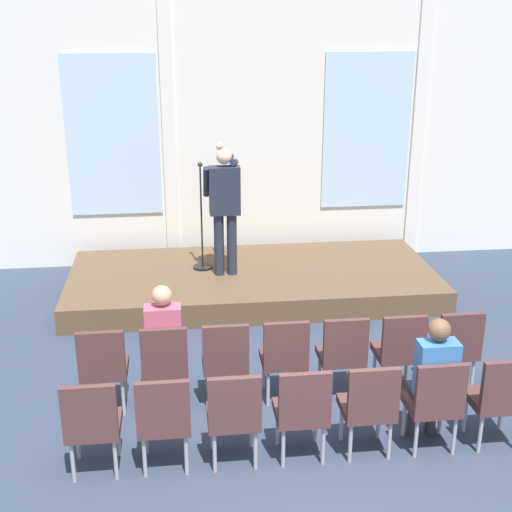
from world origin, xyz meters
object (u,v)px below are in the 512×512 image
(chair_r1_c2, at_px, (234,412))
(chair_r0_c5, at_px, (400,348))
(chair_r0_c1, at_px, (165,361))
(chair_r0_c2, at_px, (225,357))
(speaker, at_px, (225,202))
(audience_r0_c1, at_px, (164,339))
(chair_r1_c5, at_px, (435,399))
(audience_r1_c5, at_px, (433,376))
(chair_r0_c3, at_px, (284,354))
(chair_r0_c4, at_px, (343,351))
(chair_r0_c6, at_px, (456,345))
(mic_stand, at_px, (202,246))
(chair_r1_c0, at_px, (92,421))
(chair_r1_c4, at_px, (369,404))
(chair_r1_c6, at_px, (499,395))
(chair_r1_c3, at_px, (302,408))
(chair_r1_c1, at_px, (164,417))
(chair_r0_c0, at_px, (103,364))

(chair_r1_c2, bearing_deg, chair_r0_c5, 29.11)
(chair_r0_c1, distance_m, chair_r0_c2, 0.61)
(speaker, height_order, chair_r1_c2, speaker)
(chair_r0_c1, bearing_deg, speaker, 74.09)
(audience_r0_c1, height_order, chair_r1_c5, audience_r0_c1)
(speaker, bearing_deg, chair_r0_c2, -94.28)
(chair_r1_c5, distance_m, audience_r1_c5, 0.21)
(chair_r0_c3, height_order, chair_r0_c4, same)
(chair_r0_c1, xyz_separation_m, chair_r0_c3, (1.21, 0.00, 0.00))
(speaker, xyz_separation_m, chair_r0_c6, (2.21, -2.89, -0.84))
(chair_r0_c2, distance_m, chair_r1_c5, 2.08)
(mic_stand, relative_size, chair_r1_c5, 1.65)
(chair_r1_c2, height_order, chair_r1_c5, same)
(chair_r0_c6, bearing_deg, audience_r0_c1, 178.47)
(chair_r0_c4, relative_size, chair_r1_c5, 1.00)
(chair_r1_c0, height_order, chair_r1_c5, same)
(speaker, height_order, chair_r0_c4, speaker)
(chair_r1_c0, height_order, audience_r1_c5, audience_r1_c5)
(chair_r0_c1, relative_size, chair_r1_c4, 1.00)
(chair_r1_c0, distance_m, chair_r1_c6, 3.64)
(audience_r1_c5, bearing_deg, chair_r0_c3, 142.50)
(chair_r0_c3, bearing_deg, audience_r0_c1, 176.18)
(audience_r1_c5, bearing_deg, chair_r1_c0, -178.45)
(chair_r0_c1, relative_size, chair_r0_c6, 1.00)
(chair_r1_c3, xyz_separation_m, audience_r1_c5, (1.21, 0.08, 0.19))
(chair_r1_c0, height_order, chair_r1_c1, same)
(speaker, height_order, chair_r0_c0, speaker)
(chair_r0_c1, bearing_deg, audience_r1_c5, -20.99)
(chair_r0_c4, distance_m, chair_r1_c6, 1.58)
(audience_r0_c1, xyz_separation_m, chair_r1_c4, (1.82, -1.10, -0.20))
(chair_r0_c2, bearing_deg, chair_r1_c1, -120.91)
(mic_stand, bearing_deg, chair_r0_c2, -88.24)
(chair_r1_c4, bearing_deg, chair_r0_c2, 140.13)
(chair_r0_c0, bearing_deg, chair_r0_c4, 0.00)
(mic_stand, xyz_separation_m, chair_r0_c5, (1.92, -3.15, -0.13))
(audience_r0_c1, relative_size, chair_r1_c0, 1.41)
(chair_r0_c3, bearing_deg, chair_r1_c2, -120.91)
(chair_r0_c0, distance_m, chair_r1_c4, 2.63)
(chair_r1_c3, distance_m, chair_r1_c5, 1.21)
(audience_r0_c1, relative_size, chair_r1_c5, 1.41)
(chair_r0_c5, height_order, chair_r1_c3, same)
(speaker, height_order, mic_stand, speaker)
(chair_r1_c5, bearing_deg, chair_r1_c0, 180.00)
(speaker, bearing_deg, chair_r0_c1, -105.91)
(speaker, bearing_deg, chair_r0_c6, -52.54)
(chair_r0_c1, bearing_deg, chair_r1_c6, -18.47)
(chair_r0_c6, height_order, chair_r1_c1, same)
(chair_r0_c5, bearing_deg, chair_r1_c2, -150.89)
(chair_r0_c3, bearing_deg, mic_stand, 102.61)
(chair_r1_c0, xyz_separation_m, chair_r1_c6, (3.64, 0.00, 0.00))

